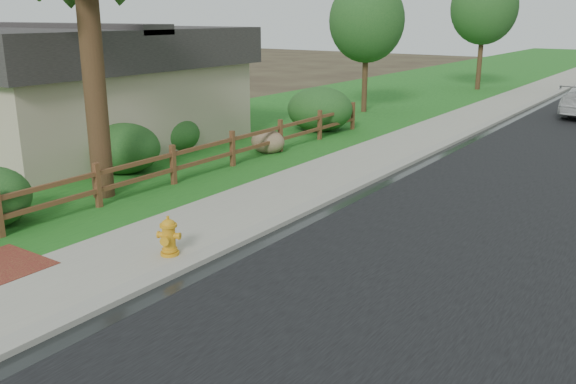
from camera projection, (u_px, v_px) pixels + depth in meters
The scene contains 15 objects.
ground at pixel (104, 292), 9.86m from camera, with size 120.00×120.00×0.00m, color #32251B.
curb at pixel (570, 87), 37.24m from camera, with size 0.40×90.00×0.12m, color gray.
wet_gutter at pixel (576, 88), 37.06m from camera, with size 0.50×90.00×0.00m, color black.
sidewalk at pixel (548, 86), 37.96m from camera, with size 2.20×90.00×0.10m, color gray.
grass_strip at pixel (516, 84), 39.00m from camera, with size 1.60×90.00×0.06m, color #164E17.
lawn_near at pixel (439, 79), 41.85m from camera, with size 9.00×90.00×0.04m, color #164E17.
ranch_fence at pixel (204, 155), 16.71m from camera, with size 0.12×16.92×1.10m.
house at pixel (53, 83), 20.82m from camera, with size 10.60×9.60×4.05m.
fire_hydrant at pixel (169, 237), 11.04m from camera, with size 0.49×0.40×0.74m.
boulder at pixel (268, 142), 19.56m from camera, with size 1.18×0.88×0.78m, color brown.
shrub_b at pixel (124, 148), 17.07m from camera, with size 2.02×2.02×1.41m, color #17421B.
shrub_c at pixel (174, 134), 19.67m from camera, with size 1.66×1.66×1.20m, color #17421B.
shrub_d at pixel (320, 109), 23.18m from camera, with size 2.48×2.48×1.69m, color #17421B.
tree_near_left at pixel (367, 21), 26.74m from camera, with size 3.32×3.32×5.89m.
tree_mid_left at pixel (484, 8), 34.83m from camera, with size 3.79×3.79×6.77m.
Camera 1 is at (7.58, -5.71, 4.33)m, focal length 38.00 mm.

